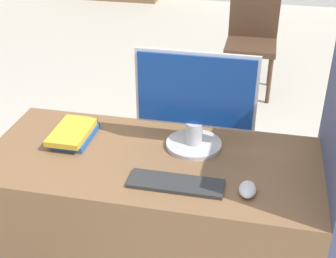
% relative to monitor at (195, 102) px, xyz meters
% --- Properties ---
extents(desk, '(1.48, 0.67, 0.72)m').
position_rel_monitor_xyz_m(desk, '(-0.17, -0.14, -0.59)').
color(desk, brown).
rests_on(desk, ground_plane).
extents(carrel_divider, '(0.07, 0.75, 1.34)m').
position_rel_monitor_xyz_m(carrel_divider, '(0.60, -0.10, -0.27)').
color(carrel_divider, '#474C70').
rests_on(carrel_divider, ground_plane).
extents(monitor, '(0.53, 0.26, 0.46)m').
position_rel_monitor_xyz_m(monitor, '(0.00, 0.00, 0.00)').
color(monitor, '#B7B7BC').
rests_on(monitor, desk).
extents(keyboard, '(0.39, 0.12, 0.02)m').
position_rel_monitor_xyz_m(keyboard, '(-0.02, -0.31, -0.22)').
color(keyboard, '#2D2D2D').
rests_on(keyboard, desk).
extents(mouse, '(0.07, 0.11, 0.04)m').
position_rel_monitor_xyz_m(mouse, '(0.26, -0.31, -0.21)').
color(mouse, silver).
rests_on(mouse, desk).
extents(book_stack, '(0.17, 0.27, 0.06)m').
position_rel_monitor_xyz_m(book_stack, '(-0.56, -0.06, -0.20)').
color(book_stack, '#285199').
rests_on(book_stack, desk).
extents(far_chair, '(0.44, 0.44, 0.98)m').
position_rel_monitor_xyz_m(far_chair, '(0.16, 2.28, -0.41)').
color(far_chair, '#4C3323').
rests_on(far_chair, ground_plane).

